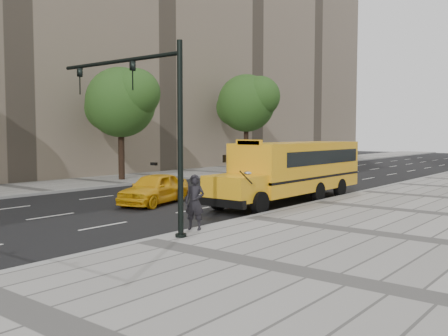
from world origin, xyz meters
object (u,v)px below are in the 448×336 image
Objects in this scene: school_bus at (296,166)px; pedestrian at (195,202)px; taxi_near at (154,189)px; tree_c at (247,103)px; traffic_signal at (150,115)px; tree_b at (121,102)px; taxi_far at (282,169)px.

school_bus is 9.78m from pedestrian.
pedestrian is (6.41, -4.15, 0.34)m from taxi_near.
traffic_signal is at bearing -60.04° from tree_c.
school_bus is 2.57× the size of taxi_near.
traffic_signal is at bearing -37.18° from tree_b.
traffic_signal is at bearing -151.59° from pedestrian.
tree_b is 0.71× the size of school_bus.
school_bus is at bearing 93.67° from traffic_signal.
taxi_near is (10.14, -21.72, -5.59)m from tree_c.
pedestrian is (16.56, -10.65, -4.61)m from tree_b.
tree_c is at bearing 100.17° from pedestrian.
taxi_near is (10.15, -6.51, -4.95)m from tree_b.
tree_c is 4.72× the size of pedestrian.
traffic_signal reaches higher than taxi_far.
school_bus is 11.10m from taxi_far.
tree_b is 15.23m from tree_c.
tree_b is at bearing 176.03° from school_bus.
pedestrian reaches higher than taxi_near.
pedestrian is at bearing -80.27° from school_bus.
school_bus is at bearing 34.06° from taxi_near.
tree_c reaches higher than traffic_signal.
school_bus is at bearing 77.29° from pedestrian.
taxi_near is 7.64m from pedestrian.
traffic_signal is (15.59, -27.05, -2.26)m from tree_c.
taxi_far is at bearing 43.23° from tree_b.
taxi_far is 2.59× the size of pedestrian.
school_bus is at bearing -3.97° from tree_b.
tree_b is at bearing -140.64° from taxi_far.
tree_b reaches higher than traffic_signal.
tree_b is 4.27× the size of pedestrian.
tree_b is 1.28× the size of traffic_signal.
tree_b reaches higher than taxi_far.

